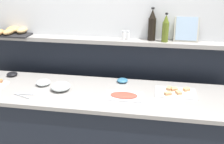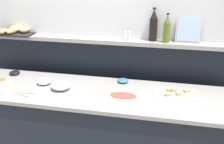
{
  "view_description": "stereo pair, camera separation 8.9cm",
  "coord_description": "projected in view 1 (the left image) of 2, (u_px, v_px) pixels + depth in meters",
  "views": [
    {
      "loc": [
        0.5,
        -2.12,
        1.99
      ],
      "look_at": [
        0.14,
        0.1,
        1.08
      ],
      "focal_mm": 42.89,
      "sensor_mm": 36.0,
      "label": 1
    },
    {
      "loc": [
        0.59,
        -2.1,
        1.99
      ],
      "look_at": [
        0.14,
        0.1,
        1.08
      ],
      "focal_mm": 42.89,
      "sensor_mm": 36.0,
      "label": 2
    }
  ],
  "objects": [
    {
      "name": "salt_shaker",
      "position": [
        124.0,
        35.0,
        2.63
      ],
      "size": [
        0.03,
        0.03,
        0.09
      ],
      "color": "white",
      "rests_on": "back_ledge_unit"
    },
    {
      "name": "bread_basket",
      "position": [
        13.0,
        32.0,
        2.81
      ],
      "size": [
        0.4,
        0.28,
        0.08
      ],
      "color": "black",
      "rests_on": "back_ledge_unit"
    },
    {
      "name": "cold_cuts_platter",
      "position": [
        124.0,
        96.0,
        2.32
      ],
      "size": [
        0.32,
        0.19,
        0.02
      ],
      "color": "silver",
      "rests_on": "buffet_counter"
    },
    {
      "name": "pepper_shaker",
      "position": [
        128.0,
        35.0,
        2.62
      ],
      "size": [
        0.03,
        0.03,
        0.09
      ],
      "color": "white",
      "rests_on": "back_ledge_unit"
    },
    {
      "name": "serving_tongs",
      "position": [
        22.0,
        95.0,
        2.35
      ],
      "size": [
        0.19,
        0.08,
        0.01
      ],
      "color": "#B7BABF",
      "rests_on": "buffet_counter"
    },
    {
      "name": "olive_oil_bottle",
      "position": [
        165.0,
        29.0,
        2.53
      ],
      "size": [
        0.06,
        0.06,
        0.28
      ],
      "color": "#56661E",
      "rests_on": "back_ledge_unit"
    },
    {
      "name": "condiment_bowl_red",
      "position": [
        12.0,
        74.0,
        2.75
      ],
      "size": [
        0.11,
        0.11,
        0.04
      ],
      "primitive_type": "ellipsoid",
      "color": "black",
      "rests_on": "buffet_counter"
    },
    {
      "name": "buffet_counter",
      "position": [
        96.0,
        134.0,
        2.59
      ],
      "size": [
        2.56,
        0.67,
        0.92
      ],
      "color": "black",
      "rests_on": "ground_plane"
    },
    {
      "name": "wine_bottle_dark",
      "position": [
        152.0,
        26.0,
        2.57
      ],
      "size": [
        0.08,
        0.08,
        0.32
      ],
      "color": "black",
      "rests_on": "back_ledge_unit"
    },
    {
      "name": "glass_bowl_large",
      "position": [
        43.0,
        83.0,
        2.54
      ],
      "size": [
        0.14,
        0.14,
        0.05
      ],
      "color": "silver",
      "rests_on": "buffet_counter"
    },
    {
      "name": "condiment_bowl_cream",
      "position": [
        122.0,
        80.0,
        2.6
      ],
      "size": [
        0.11,
        0.11,
        0.04
      ],
      "primitive_type": "ellipsoid",
      "color": "teal",
      "rests_on": "buffet_counter"
    },
    {
      "name": "sandwich_platter_side",
      "position": [
        175.0,
        92.0,
        2.39
      ],
      "size": [
        0.36,
        0.22,
        0.04
      ],
      "color": "white",
      "rests_on": "buffet_counter"
    },
    {
      "name": "back_ledge_unit",
      "position": [
        106.0,
        91.0,
        2.97
      ],
      "size": [
        2.78,
        0.22,
        1.29
      ],
      "color": "black",
      "rests_on": "ground_plane"
    },
    {
      "name": "framed_picture",
      "position": [
        186.0,
        29.0,
        2.54
      ],
      "size": [
        0.23,
        0.07,
        0.25
      ],
      "color": "#B2AD9E",
      "rests_on": "back_ledge_unit"
    },
    {
      "name": "glass_bowl_medium",
      "position": [
        61.0,
        87.0,
        2.44
      ],
      "size": [
        0.18,
        0.18,
        0.07
      ],
      "color": "silver",
      "rests_on": "buffet_counter"
    },
    {
      "name": "ground_plane",
      "position": [
        107.0,
        137.0,
        3.31
      ],
      "size": [
        12.0,
        12.0,
        0.0
      ],
      "primitive_type": "plane",
      "color": "gray"
    }
  ]
}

